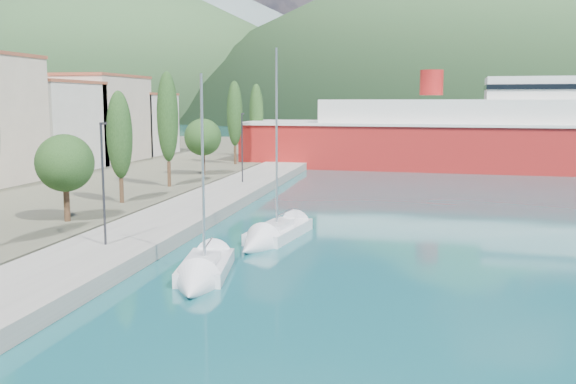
# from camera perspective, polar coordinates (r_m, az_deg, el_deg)

# --- Properties ---
(ground) EXTENTS (1400.00, 1400.00, 0.00)m
(ground) POSITION_cam_1_polar(r_m,az_deg,el_deg) (136.62, 8.92, 4.66)
(ground) COLOR #16555C
(quay) EXTENTS (5.00, 88.00, 0.80)m
(quay) POSITION_cam_1_polar(r_m,az_deg,el_deg) (45.51, -8.13, -1.47)
(quay) COLOR gray
(quay) RESTS_ON ground
(hills_far) EXTENTS (1480.00, 900.00, 180.00)m
(hills_far) POSITION_cam_1_polar(r_m,az_deg,el_deg) (652.37, 23.82, 13.51)
(hills_far) COLOR slate
(hills_far) RESTS_ON ground
(tree_row) EXTENTS (3.62, 65.81, 10.15)m
(tree_row) POSITION_cam_1_polar(r_m,az_deg,el_deg) (52.60, -11.67, 5.37)
(tree_row) COLOR #47301E
(tree_row) RESTS_ON land_strip
(lamp_posts) EXTENTS (0.15, 46.63, 6.06)m
(lamp_posts) POSITION_cam_1_polar(r_m,az_deg,el_deg) (34.24, -14.85, 1.44)
(lamp_posts) COLOR #2D2D33
(lamp_posts) RESTS_ON quay
(sailboat_near) EXTENTS (3.15, 7.13, 9.89)m
(sailboat_near) POSITION_cam_1_polar(r_m,az_deg,el_deg) (28.38, -7.86, -7.55)
(sailboat_near) COLOR silver
(sailboat_near) RESTS_ON ground
(sailboat_mid) EXTENTS (3.39, 8.35, 11.67)m
(sailboat_mid) POSITION_cam_1_polar(r_m,az_deg,el_deg) (35.78, -1.94, -4.18)
(sailboat_mid) COLOR silver
(sailboat_mid) RESTS_ON ground
(ferry) EXTENTS (61.88, 16.40, 12.16)m
(ferry) POSITION_cam_1_polar(r_m,az_deg,el_deg) (78.83, 18.84, 4.60)
(ferry) COLOR #A41B19
(ferry) RESTS_ON ground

